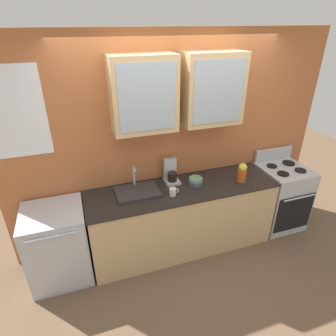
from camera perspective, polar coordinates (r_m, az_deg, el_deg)
The scene contains 10 objects.
ground_plane at distance 3.90m, azimuth 2.67°, elevation -15.07°, with size 10.00×10.00×0.00m, color brown.
back_wall_unit at distance 3.38m, azimuth 1.06°, elevation 7.09°, with size 3.99×0.41×2.58m.
counter at distance 3.61m, azimuth 2.83°, elevation -9.93°, with size 2.28×0.66×0.88m.
stove_range at distance 4.29m, azimuth 21.54°, elevation -5.26°, with size 0.61×0.65×1.06m.
sink_faucet at distance 3.27m, azimuth -6.17°, elevation -4.64°, with size 0.49×0.36×0.28m.
bowl_stack at distance 3.43m, azimuth 5.57°, elevation -2.62°, with size 0.17×0.17×0.08m.
vase at distance 3.56m, azimuth 14.66°, elevation -0.87°, with size 0.11×0.11×0.24m.
cup_near_sink at distance 3.20m, azimuth 0.99°, elevation -4.79°, with size 0.11×0.08×0.09m.
dishwasher at distance 3.46m, azimuth -21.16°, elevation -14.17°, with size 0.63×0.64×0.88m.
coffee_maker at distance 3.44m, azimuth 0.60°, elevation -1.05°, with size 0.17×0.20×0.29m.
Camera 1 is at (-1.10, -2.65, 2.64)m, focal length 30.37 mm.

